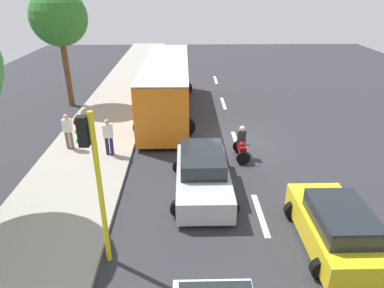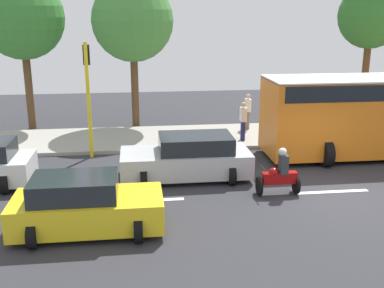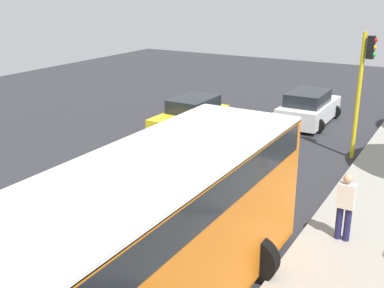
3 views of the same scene
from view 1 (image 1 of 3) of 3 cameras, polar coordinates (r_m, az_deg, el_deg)
The scene contains 14 objects.
ground_plane at distance 17.31m, azimuth 7.31°, elevation 0.29°, with size 40.00×60.00×0.10m, color #2D2D33.
sidewalk at distance 17.64m, azimuth -15.78°, elevation 0.43°, with size 4.00×60.00×0.15m, color #9E998E.
lane_stripe_far_north at distance 28.55m, azimuth 3.95°, elevation 10.59°, with size 0.20×2.40×0.01m, color white.
lane_stripe_north at distance 22.83m, azimuth 5.23°, elevation 6.77°, with size 0.20×2.40×0.01m, color white.
lane_stripe_mid at distance 17.29m, azimuth 7.32°, elevation 0.45°, with size 0.20×2.40×0.01m, color white.
lane_stripe_south at distance 12.19m, azimuth 11.29°, elevation -11.44°, with size 0.20×2.40×0.01m, color white.
car_silver at distance 12.83m, azimuth 1.77°, elevation -5.10°, with size 2.34×4.44×1.52m.
car_yellow_cab at distance 11.14m, azimuth 22.74°, elevation -12.62°, with size 2.19×3.89×1.52m.
city_bus at distance 20.57m, azimuth -4.26°, elevation 10.10°, with size 3.20×11.00×3.16m.
motorcycle at distance 15.43m, azimuth 8.23°, elevation -0.16°, with size 0.60×1.30×1.53m.
pedestrian_near_signal at distance 16.73m, azimuth -19.95°, elevation 2.15°, with size 0.40×0.24×1.69m.
pedestrian_by_tree at distance 15.60m, azimuth -13.76°, elevation 1.32°, with size 0.40×0.24×1.69m.
traffic_light_corner at distance 8.94m, azimuth -16.02°, elevation -4.27°, with size 0.49×0.24×4.50m.
street_tree_north at distance 22.61m, azimuth -21.29°, elevation 18.92°, with size 3.31×3.31×7.03m.
Camera 1 is at (2.55, 15.52, 7.18)m, focal length 32.06 mm.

